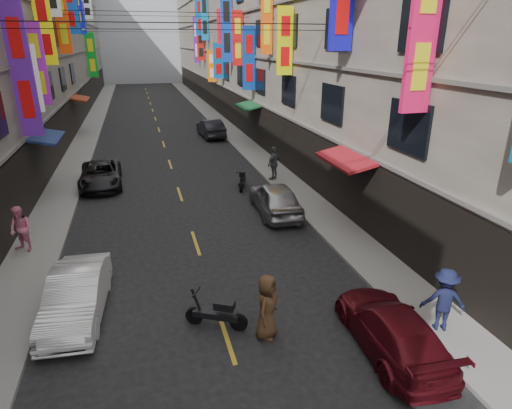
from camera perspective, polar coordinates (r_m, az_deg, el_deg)
sidewalk_left at (r=40.29m, az=-21.45°, el=8.92°), size 2.00×90.00×0.12m
sidewalk_right at (r=40.81m, az=-4.27°, el=10.43°), size 2.00×90.00×0.12m
building_row_right at (r=41.75m, az=4.18°, el=23.67°), size 10.14×90.00×19.00m
haze_block at (r=89.45m, az=-15.48°, el=22.54°), size 18.00×8.00×22.00m
shop_signage at (r=32.65m, az=-13.67°, el=23.33°), size 14.00×55.00×11.89m
street_awnings at (r=23.80m, az=-14.14°, el=9.47°), size 13.99×35.20×0.41m
overhead_cables at (r=27.46m, az=-12.79°, el=23.24°), size 14.00×38.04×1.24m
lane_markings at (r=37.17m, az=-12.54°, el=8.87°), size 0.12×80.20×0.01m
scooter_crossing at (r=12.26m, az=-5.19°, el=-14.25°), size 1.63×0.99×1.14m
scooter_far_right at (r=23.17m, az=-1.85°, el=3.25°), size 0.78×1.74×1.14m
car_left_mid at (r=13.53m, az=-22.82°, el=-11.11°), size 1.76×4.23×1.36m
car_left_far at (r=24.93m, az=-20.00°, el=3.75°), size 2.27×4.70×1.29m
car_right_near at (r=11.90m, az=17.61°, el=-15.50°), size 1.99×4.34×1.23m
car_right_mid at (r=19.67m, az=2.57°, el=0.87°), size 1.93×4.41×1.48m
car_right_far at (r=36.09m, az=-6.06°, el=10.07°), size 1.86×4.56×1.47m
pedestrian_lfar at (r=18.02m, az=-28.87°, el=-2.91°), size 1.03×0.96×1.75m
pedestrian_rnear at (r=12.75m, az=23.77°, el=-11.53°), size 1.31×1.01×1.81m
pedestrian_rfar at (r=24.14m, az=2.41°, el=5.52°), size 1.26×1.18×1.89m
pedestrian_crossing at (r=11.63m, az=1.45°, el=-13.46°), size 1.03×1.09×1.84m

